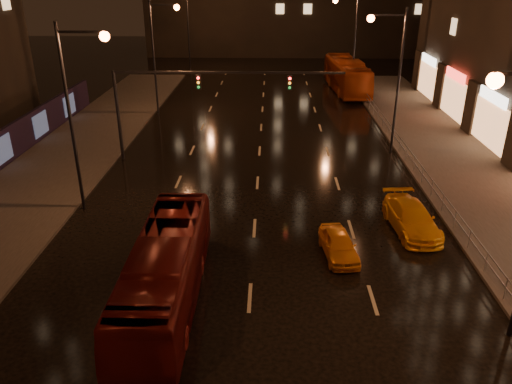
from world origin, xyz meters
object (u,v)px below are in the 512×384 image
taxi_near (339,244)px  taxi_far (412,218)px  bus_red (166,271)px  bus_curb (347,75)px

taxi_near → taxi_far: bearing=26.0°
bus_red → taxi_far: size_ratio=2.13×
taxi_near → taxi_far: (4.00, 2.60, 0.11)m
bus_curb → taxi_near: size_ratio=3.55×
bus_curb → taxi_far: (-1.00, -32.01, -1.02)m
bus_red → taxi_far: 12.96m
bus_red → taxi_near: (7.28, 3.73, -0.83)m
bus_red → taxi_near: bearing=26.6°
bus_red → bus_curb: bearing=71.7°
bus_red → taxi_near: size_ratio=2.94×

